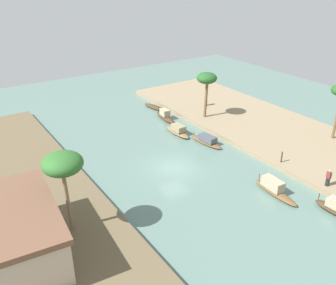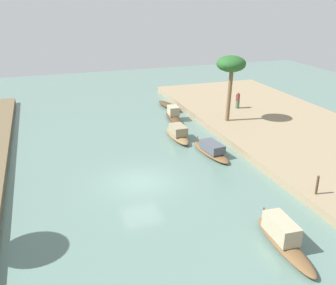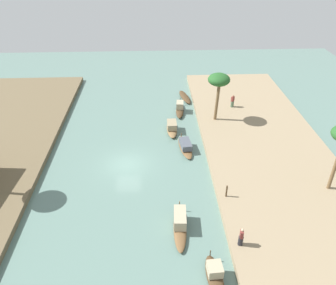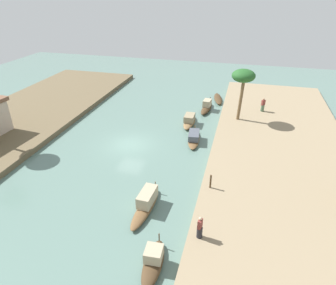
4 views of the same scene
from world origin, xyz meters
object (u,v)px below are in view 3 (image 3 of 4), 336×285
object	(u,v)px
sampan_near_left_bank	(185,97)
sampan_midstream	(172,127)
sampan_with_red_awning	(180,223)
mooring_post	(227,191)
sampan_upstream_small	(185,146)
palm_tree_left_far	(219,81)
person_by_mooring	(241,238)
person_on_near_bank	(232,102)
sampan_with_tall_canopy	(215,275)
sampan_open_hull	(180,109)

from	to	relation	value
sampan_near_left_bank	sampan_midstream	distance (m)	8.83
sampan_with_red_awning	mooring_post	world-z (taller)	mooring_post
sampan_upstream_small	palm_tree_left_far	world-z (taller)	palm_tree_left_far
sampan_upstream_small	person_by_mooring	bearing A→B (deg)	-175.25
person_by_mooring	palm_tree_left_far	xyz separation A→B (m)	(18.43, -1.34, 4.12)
mooring_post	sampan_near_left_bank	bearing A→B (deg)	4.63
mooring_post	sampan_with_red_awning	bearing A→B (deg)	124.80
person_by_mooring	sampan_near_left_bank	bearing A→B (deg)	-166.68
sampan_with_red_awning	person_by_mooring	xyz separation A→B (m)	(-2.20, -4.10, 0.70)
sampan_with_red_awning	sampan_upstream_small	size ratio (longest dim) A/B	1.05
person_on_near_bank	palm_tree_left_far	distance (m)	5.79
sampan_midstream	sampan_with_tall_canopy	bearing A→B (deg)	-175.25
person_on_near_bank	person_by_mooring	world-z (taller)	person_on_near_bank
sampan_near_left_bank	person_by_mooring	xyz separation A→B (m)	(-25.42, -1.67, 0.99)
sampan_with_red_awning	sampan_with_tall_canopy	xyz separation A→B (m)	(-4.50, -1.92, -0.08)
palm_tree_left_far	sampan_with_red_awning	bearing A→B (deg)	161.45
sampan_upstream_small	sampan_near_left_bank	bearing A→B (deg)	-11.88
sampan_near_left_bank	person_by_mooring	size ratio (longest dim) A/B	2.85
mooring_post	palm_tree_left_far	distance (m)	14.11
sampan_near_left_bank	person_on_near_bank	size ratio (longest dim) A/B	2.74
sampan_open_hull	person_by_mooring	distance (m)	21.66
sampan_near_left_bank	person_on_near_bank	bearing A→B (deg)	-135.66
sampan_open_hull	palm_tree_left_far	bearing A→B (deg)	-122.09
sampan_midstream	sampan_open_hull	bearing A→B (deg)	-15.78
sampan_with_tall_canopy	person_by_mooring	size ratio (longest dim) A/B	2.24
sampan_upstream_small	palm_tree_left_far	distance (m)	8.35
sampan_midstream	palm_tree_left_far	distance (m)	7.34
sampan_with_tall_canopy	mooring_post	size ratio (longest dim) A/B	3.11
sampan_upstream_small	mooring_post	xyz separation A→B (m)	(-8.02, -2.70, 0.72)
sampan_open_hull	sampan_with_tall_canopy	bearing A→B (deg)	-173.49
sampan_open_hull	person_by_mooring	xyz separation A→B (m)	(-21.49, -2.65, 0.74)
sampan_open_hull	person_on_near_bank	world-z (taller)	person_on_near_bank
sampan_near_left_bank	sampan_upstream_small	distance (m)	12.41
sampan_midstream	mooring_post	distance (m)	12.48
sampan_with_red_awning	sampan_upstream_small	distance (m)	10.94
person_on_near_bank	palm_tree_left_far	bearing A→B (deg)	-169.26
sampan_upstream_small	sampan_open_hull	distance (m)	8.43
sampan_with_red_awning	sampan_upstream_small	bearing A→B (deg)	-4.24
sampan_with_tall_canopy	sampan_open_hull	world-z (taller)	sampan_open_hull
person_by_mooring	sampan_with_tall_canopy	bearing A→B (deg)	-33.97
sampan_midstream	person_on_near_bank	size ratio (longest dim) A/B	2.56
sampan_with_tall_canopy	person_by_mooring	world-z (taller)	person_by_mooring
mooring_post	sampan_with_tall_canopy	bearing A→B (deg)	163.62
sampan_near_left_bank	palm_tree_left_far	xyz separation A→B (m)	(-6.99, -3.02, 5.11)
sampan_near_left_bank	sampan_with_red_awning	size ratio (longest dim) A/B	0.93
sampan_with_tall_canopy	palm_tree_left_far	world-z (taller)	palm_tree_left_far
sampan_near_left_bank	palm_tree_left_far	world-z (taller)	palm_tree_left_far
sampan_midstream	sampan_with_red_awning	bearing A→B (deg)	178.84
sampan_with_red_awning	person_on_near_bank	xyz separation A→B (m)	(19.35, -8.06, 0.71)
person_by_mooring	mooring_post	distance (m)	5.04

